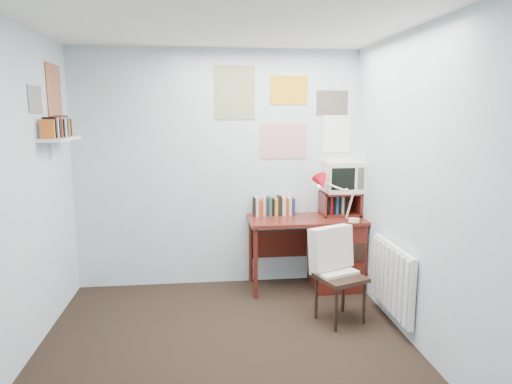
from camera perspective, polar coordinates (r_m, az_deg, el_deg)
ground at (r=3.59m, az=-3.41°, el=-21.09°), size 3.50×3.50×0.00m
back_wall at (r=4.86m, az=-4.72°, el=2.81°), size 3.00×0.02×2.50m
right_wall at (r=3.54m, az=21.39°, el=-0.48°), size 0.02×3.50×2.50m
ceiling at (r=3.15m, az=-3.91°, el=21.89°), size 3.00×3.50×0.02m
desk at (r=4.95m, az=9.31°, el=-7.15°), size 1.20×0.55×0.76m
desk_chair at (r=4.16m, az=10.53°, el=-10.50°), size 0.53×0.52×0.81m
desk_lamp at (r=4.67m, az=12.21°, el=-1.14°), size 0.35×0.32×0.42m
tv_riser at (r=4.97m, az=10.43°, el=-1.42°), size 0.40×0.30×0.25m
crt_tv at (r=4.95m, az=10.74°, el=2.07°), size 0.38×0.35×0.36m
book_row at (r=4.90m, az=3.12°, el=-1.62°), size 0.60×0.14×0.22m
radiator at (r=4.21m, az=16.66°, el=-10.32°), size 0.09×0.80×0.60m
wall_shelf at (r=4.36m, az=-23.32°, el=6.12°), size 0.20×0.62×0.24m
posters_back at (r=4.89m, az=3.53°, el=9.92°), size 1.20×0.01×0.90m
posters_left at (r=4.38m, az=-24.86°, el=11.01°), size 0.01×0.70×0.60m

